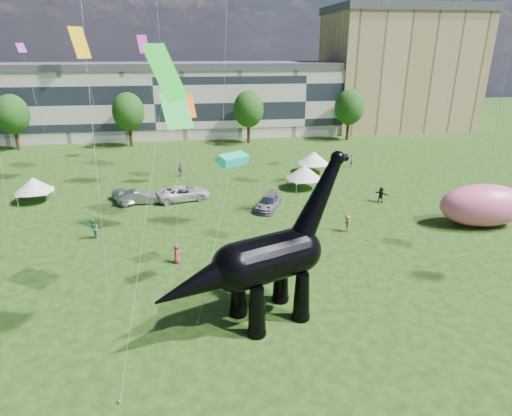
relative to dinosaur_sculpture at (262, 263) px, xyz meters
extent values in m
plane|color=#16330C|center=(-2.21, -1.56, -3.98)|extent=(220.00, 220.00, 0.00)
cube|color=beige|center=(-10.21, 60.44, 2.02)|extent=(78.00, 11.00, 12.00)
cube|color=tan|center=(37.79, 63.44, 7.02)|extent=(28.00, 18.00, 22.00)
cylinder|color=#382314|center=(-32.21, 51.44, -2.38)|extent=(0.56, 0.56, 3.20)
ellipsoid|color=#14380F|center=(-32.21, 51.44, 2.34)|extent=(5.20, 5.20, 6.24)
cylinder|color=#382314|center=(-14.21, 51.44, -2.38)|extent=(0.56, 0.56, 3.20)
ellipsoid|color=#14380F|center=(-14.21, 51.44, 2.34)|extent=(5.20, 5.20, 6.24)
cylinder|color=#382314|center=(5.79, 51.44, -2.38)|extent=(0.56, 0.56, 3.20)
ellipsoid|color=#14380F|center=(5.79, 51.44, 2.34)|extent=(5.20, 5.20, 6.24)
cylinder|color=#382314|center=(23.79, 51.44, -2.38)|extent=(0.56, 0.56, 3.20)
ellipsoid|color=#14380F|center=(23.79, 51.44, 2.34)|extent=(5.20, 5.20, 6.24)
cone|color=black|center=(-0.52, -1.47, -2.38)|extent=(1.44, 1.44, 3.20)
sphere|color=black|center=(-0.52, -1.47, -3.79)|extent=(1.17, 1.17, 1.17)
cone|color=black|center=(-1.39, 0.70, -2.38)|extent=(1.44, 1.44, 3.20)
sphere|color=black|center=(-1.39, 0.70, -3.79)|extent=(1.17, 1.17, 1.17)
cone|color=black|center=(2.45, -0.28, -2.38)|extent=(1.44, 1.44, 3.20)
sphere|color=black|center=(2.45, -0.28, -3.79)|extent=(1.17, 1.17, 1.17)
cone|color=black|center=(1.57, 1.90, -2.38)|extent=(1.44, 1.44, 3.20)
sphere|color=black|center=(1.57, 1.90, -3.79)|extent=(1.17, 1.17, 1.17)
cylinder|color=black|center=(0.43, 0.17, 0.18)|extent=(5.23, 4.34, 2.88)
sphere|color=black|center=(-1.65, -0.66, 0.18)|extent=(2.88, 2.88, 2.88)
sphere|color=black|center=(2.51, 1.01, 0.18)|extent=(2.77, 2.77, 2.77)
cone|color=black|center=(3.71, 1.49, 3.27)|extent=(4.32, 2.98, 5.65)
sphere|color=black|center=(4.92, 1.98, 5.72)|extent=(0.90, 0.90, 0.90)
cylinder|color=black|center=(5.22, 2.10, 5.66)|extent=(0.87, 0.71, 0.47)
cone|color=black|center=(-3.69, -1.48, -0.18)|extent=(6.07, 4.18, 3.13)
imported|color=silver|center=(-11.66, 23.24, -3.28)|extent=(3.24, 4.38, 1.39)
imported|color=slate|center=(-9.85, 22.59, -3.25)|extent=(4.44, 1.62, 1.45)
imported|color=silver|center=(-5.13, 23.04, -3.18)|extent=(6.19, 3.88, 1.60)
imported|color=#595960|center=(3.72, 18.99, -3.29)|extent=(3.77, 5.12, 1.38)
cube|color=white|center=(9.04, 25.13, -2.78)|extent=(3.68, 3.68, 0.13)
cone|color=white|center=(9.04, 25.13, -1.91)|extent=(4.66, 4.66, 1.63)
cylinder|color=#999999|center=(7.74, 23.41, -3.38)|extent=(0.07, 0.07, 1.20)
cylinder|color=#999999|center=(10.76, 23.82, -3.38)|extent=(0.07, 0.07, 1.20)
cylinder|color=#999999|center=(7.32, 26.43, -3.38)|extent=(0.07, 0.07, 1.20)
cylinder|color=#999999|center=(10.34, 26.84, -3.38)|extent=(0.07, 0.07, 1.20)
cube|color=white|center=(11.97, 31.66, -2.78)|extent=(3.54, 3.54, 0.13)
cone|color=white|center=(11.97, 31.66, -1.91)|extent=(4.48, 4.48, 1.63)
cylinder|color=#999999|center=(10.32, 30.28, -3.38)|extent=(0.07, 0.07, 1.20)
cylinder|color=#999999|center=(13.35, 30.01, -3.38)|extent=(0.07, 0.07, 1.20)
cylinder|color=#999999|center=(10.59, 33.31, -3.38)|extent=(0.07, 0.07, 1.20)
cylinder|color=#999999|center=(13.62, 33.04, -3.38)|extent=(0.07, 0.07, 1.20)
cube|color=white|center=(-21.11, 24.82, -2.84)|extent=(3.31, 3.31, 0.12)
cone|color=white|center=(-21.11, 24.82, -2.00)|extent=(4.20, 4.20, 1.56)
cylinder|color=#999999|center=(-22.46, 23.28, -3.41)|extent=(0.06, 0.06, 1.14)
cylinder|color=#999999|center=(-19.56, 23.47, -3.41)|extent=(0.06, 0.06, 1.14)
cylinder|color=#999999|center=(-22.65, 26.18, -3.41)|extent=(0.06, 0.06, 1.14)
cylinder|color=#999999|center=(-19.75, 26.37, -3.41)|extent=(0.06, 0.06, 1.14)
ellipsoid|color=pink|center=(22.89, 11.78, -1.95)|extent=(8.55, 5.05, 4.05)
imported|color=#284494|center=(5.67, 9.13, -3.12)|extent=(0.68, 0.75, 1.72)
imported|color=#723981|center=(-5.63, 32.28, -3.15)|extent=(1.00, 0.94, 1.67)
imported|color=#37895D|center=(-12.80, 13.82, -3.04)|extent=(1.07, 1.15, 1.88)
imported|color=#2D6271|center=(18.06, 33.39, -3.09)|extent=(0.72, 0.77, 1.78)
imported|color=black|center=(16.20, 19.26, -3.11)|extent=(1.34, 1.61, 1.73)
imported|color=#AC2B46|center=(-5.45, 8.31, -3.18)|extent=(0.53, 0.79, 1.60)
imported|color=olive|center=(9.84, 12.22, -3.17)|extent=(0.66, 1.08, 1.61)
plane|color=#17991E|center=(-4.82, -0.17, 10.88)|extent=(2.45, 3.14, 2.63)
plane|color=#A4179E|center=(-10.07, 43.54, 12.21)|extent=(2.02, 2.08, 2.42)
plane|color=#DA9E0B|center=(-16.16, 32.96, 12.36)|extent=(2.26, 3.56, 3.45)
plane|color=#17992A|center=(-5.03, 15.85, 6.80)|extent=(3.76, 2.94, 2.93)
plane|color=purple|center=(-25.20, 40.45, 11.78)|extent=(1.59, 1.49, 1.16)
cube|color=#0CBD9A|center=(-1.15, 5.00, 5.07)|extent=(2.21, 1.96, 0.82)
plane|color=#FF540D|center=(-4.23, 29.53, 5.33)|extent=(2.67, 2.10, 2.57)
camera|label=1|loc=(-3.59, -22.28, 12.12)|focal=30.00mm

